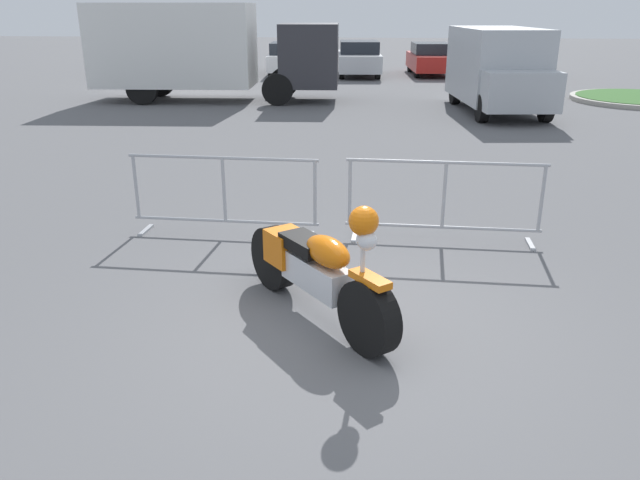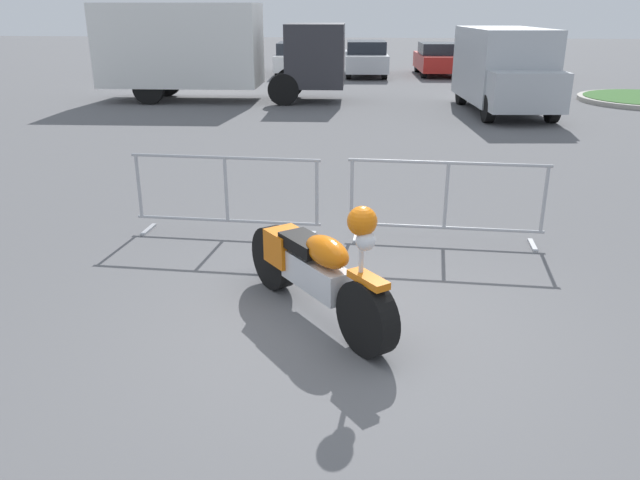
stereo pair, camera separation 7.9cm
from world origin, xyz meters
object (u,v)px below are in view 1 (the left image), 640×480
Objects in this scene: pedestrian at (167,63)px; crowd_barrier_far at (444,200)px; motorcycle at (316,269)px; box_truck at (202,48)px; parked_car_tan at (153,57)px; parked_car_white at (289,58)px; parked_car_silver at (359,58)px; crowd_barrier_near at (224,195)px; delivery_van at (498,67)px; parked_car_black at (222,57)px; parked_car_maroon at (505,61)px; parked_car_red at (430,59)px.

crowd_barrier_far is at bearing 119.85° from pedestrian.
box_truck is (-5.02, 14.72, 1.13)m from motorcycle.
parked_car_white is at bearing -93.79° from parked_car_tan.
motorcycle is 0.43× the size of parked_car_silver.
crowd_barrier_far is at bearing 0.00° from crowd_barrier_near.
delivery_van is 14.65m from parked_car_black.
parked_car_maroon is (15.67, -0.40, -0.05)m from parked_car_tan.
delivery_van reaches higher than crowd_barrier_far.
box_truck is 9.74m from parked_car_tan.
parked_car_white is 2.49× the size of pedestrian.
parked_car_silver is at bearing 86.88° from crowd_barrier_near.
parked_car_red reaches higher than crowd_barrier_far.
box_truck reaches higher than crowd_barrier_near.
motorcycle is 0.25× the size of box_truck.
parked_car_silver is (4.73, 8.23, -0.88)m from box_truck.
crowd_barrier_near is at bearing 111.27° from pedestrian.
box_truck is 1.86× the size of parked_car_white.
parked_car_white is (3.13, -0.26, -0.02)m from parked_car_black.
box_truck reaches higher than parked_car_silver.
box_truck reaches higher than parked_car_maroon.
delivery_van is at bearing -11.73° from box_truck.
parked_car_silver is at bearing -98.87° from parked_car_white.
parked_car_silver is at bearing 84.94° from parked_car_maroon.
parked_car_white is 1.00× the size of parked_car_red.
motorcycle is 0.46× the size of parked_car_white.
parked_car_maroon is at bearing -96.34° from parked_car_white.
parked_car_black is at bearing 156.76° from motorcycle.
crowd_barrier_near is 0.56× the size of parked_car_silver.
delivery_van reaches higher than pedestrian.
delivery_van is 1.23× the size of parked_car_white.
parked_car_black reaches higher than crowd_barrier_near.
crowd_barrier_far is 21.57m from parked_car_white.
motorcycle is 19.18m from pedestrian.
motorcycle is 0.78× the size of crowd_barrier_far.
crowd_barrier_near is 12.35m from delivery_van.
parked_car_tan is at bearing 84.68° from parked_car_maroon.
parked_car_maroon is at bearing 70.26° from crowd_barrier_near.
motorcycle is 1.15× the size of pedestrian.
crowd_barrier_near is 0.56× the size of parked_car_tan.
pedestrian reaches higher than parked_car_black.
delivery_van is 1.25× the size of parked_car_maroon.
crowd_barrier_near is at bearing 173.87° from motorcycle.
box_truck is at bearing 106.06° from crowd_barrier_near.
crowd_barrier_near is at bearing -31.69° from delivery_van.
parked_car_white is 6.28m from parked_car_red.
motorcycle is 13.90m from delivery_van.
box_truck is 4.61× the size of pedestrian.
parked_car_tan is (-4.67, 8.50, -0.89)m from box_truck.
parked_car_white is at bearing 149.55° from motorcycle.
crowd_barrier_near is at bearing -170.27° from parked_car_black.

